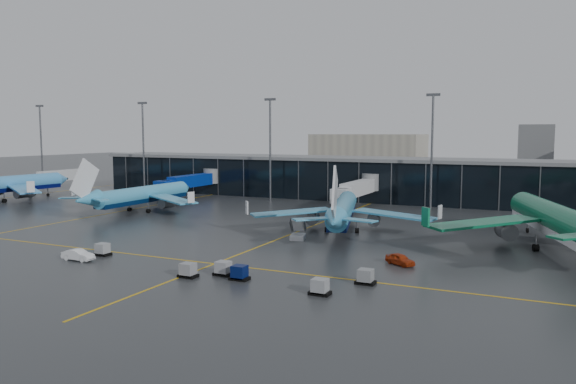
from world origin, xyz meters
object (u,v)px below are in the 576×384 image
at_px(airliner_arkefly, 144,185).
at_px(airliner_klm_near, 343,198).
at_px(airliner_aer_lingus, 556,201).
at_px(mobile_airstair, 298,235).
at_px(service_van_red, 400,259).
at_px(service_van_white, 78,255).
at_px(airliner_klm_west, 4,175).
at_px(baggage_carts, 233,270).

distance_m(airliner_arkefly, airliner_klm_near, 47.53).
bearing_deg(airliner_arkefly, airliner_aer_lingus, -4.23).
bearing_deg(mobile_airstair, airliner_aer_lingus, -1.33).
relative_size(airliner_aer_lingus, mobile_airstair, 12.37).
distance_m(airliner_arkefly, mobile_airstair, 46.48).
xyz_separation_m(airliner_klm_near, airliner_aer_lingus, (33.15, -1.16, 1.18)).
height_order(mobile_airstair, service_van_red, mobile_airstair).
distance_m(airliner_klm_near, service_van_red, 26.30).
height_order(airliner_arkefly, service_van_white, airliner_arkefly).
height_order(airliner_klm_west, service_van_red, airliner_klm_west).
height_order(airliner_klm_near, service_van_red, airliner_klm_near).
bearing_deg(service_van_white, airliner_klm_near, -35.60).
height_order(airliner_arkefly, baggage_carts, airliner_arkefly).
bearing_deg(service_van_red, mobile_airstair, 94.28).
relative_size(airliner_klm_near, mobile_airstair, 10.28).
height_order(airliner_aer_lingus, mobile_airstair, airliner_aer_lingus).
distance_m(airliner_klm_west, service_van_white, 78.41).
bearing_deg(baggage_carts, airliner_arkefly, 139.12).
relative_size(airliner_klm_west, baggage_carts, 1.07).
xyz_separation_m(airliner_aer_lingus, service_van_white, (-57.27, -35.47, -6.23)).
height_order(baggage_carts, mobile_airstair, mobile_airstair).
relative_size(airliner_klm_west, airliner_aer_lingus, 0.94).
height_order(airliner_arkefly, airliner_aer_lingus, airliner_aer_lingus).
height_order(airliner_klm_near, mobile_airstair, airliner_klm_near).
height_order(airliner_aer_lingus, baggage_carts, airliner_aer_lingus).
relative_size(mobile_airstair, service_van_red, 0.86).
height_order(airliner_klm_near, airliner_aer_lingus, airliner_aer_lingus).
xyz_separation_m(airliner_aer_lingus, service_van_red, (-17.87, -19.63, -6.26)).
xyz_separation_m(airliner_klm_west, service_van_white, (66.55, -41.05, -5.79)).
distance_m(airliner_aer_lingus, service_van_red, 27.28).
bearing_deg(baggage_carts, airliner_klm_west, 156.17).
height_order(airliner_klm_west, service_van_white, airliner_klm_west).
relative_size(airliner_klm_west, service_van_red, 9.99).
bearing_deg(mobile_airstair, airliner_arkefly, 144.71).
bearing_deg(airliner_klm_near, mobile_airstair, -125.07).
bearing_deg(baggage_carts, mobile_airstair, 96.25).
distance_m(airliner_klm_near, service_van_white, 44.15).
relative_size(airliner_arkefly, baggage_carts, 0.94).
relative_size(airliner_klm_west, mobile_airstair, 11.60).
height_order(airliner_arkefly, airliner_klm_near, airliner_klm_near).
relative_size(airliner_klm_west, airliner_arkefly, 1.14).
bearing_deg(service_van_red, airliner_aer_lingus, -9.88).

